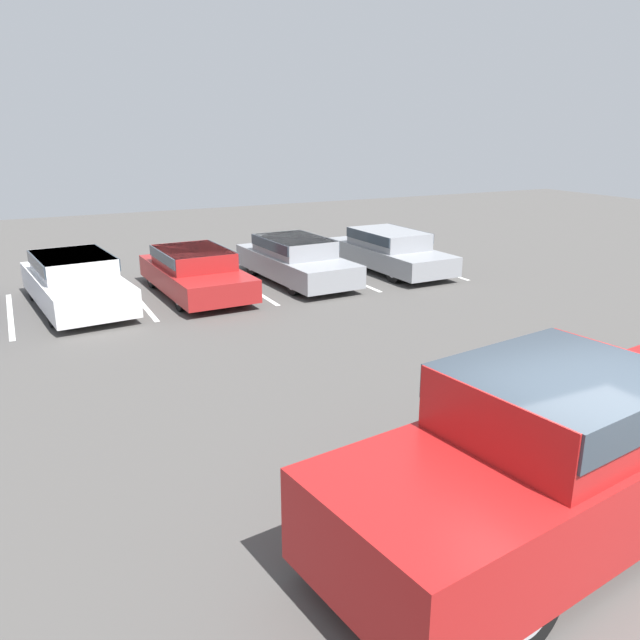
{
  "coord_description": "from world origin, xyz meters",
  "views": [
    {
      "loc": [
        -4.84,
        -3.31,
        4.21
      ],
      "look_at": [
        -0.2,
        5.96,
        1.0
      ],
      "focal_mm": 35.0,
      "sensor_mm": 36.0,
      "label": 1
    }
  ],
  "objects_px": {
    "parked_sedan_e": "(389,249)",
    "parked_sedan_d": "(295,258)",
    "pickup_truck": "(573,447)",
    "parked_sedan_c": "(195,270)",
    "parked_sedan_b": "(75,280)"
  },
  "relations": [
    {
      "from": "parked_sedan_d",
      "to": "parked_sedan_e",
      "type": "bearing_deg",
      "value": 86.44
    },
    {
      "from": "parked_sedan_d",
      "to": "parked_sedan_e",
      "type": "height_order",
      "value": "parked_sedan_d"
    },
    {
      "from": "parked_sedan_d",
      "to": "parked_sedan_c",
      "type": "bearing_deg",
      "value": -89.72
    },
    {
      "from": "parked_sedan_e",
      "to": "parked_sedan_d",
      "type": "bearing_deg",
      "value": -92.05
    },
    {
      "from": "pickup_truck",
      "to": "parked_sedan_e",
      "type": "bearing_deg",
      "value": 58.27
    },
    {
      "from": "pickup_truck",
      "to": "parked_sedan_b",
      "type": "bearing_deg",
      "value": 100.33
    },
    {
      "from": "parked_sedan_c",
      "to": "parked_sedan_d",
      "type": "xyz_separation_m",
      "value": [
        2.96,
        0.17,
        0.02
      ]
    },
    {
      "from": "parked_sedan_b",
      "to": "pickup_truck",
      "type": "bearing_deg",
      "value": 12.12
    },
    {
      "from": "parked_sedan_b",
      "to": "parked_sedan_e",
      "type": "xyz_separation_m",
      "value": [
        9.03,
        0.05,
        -0.03
      ]
    },
    {
      "from": "parked_sedan_c",
      "to": "parked_sedan_d",
      "type": "distance_m",
      "value": 2.97
    },
    {
      "from": "pickup_truck",
      "to": "parked_sedan_e",
      "type": "height_order",
      "value": "pickup_truck"
    },
    {
      "from": "parked_sedan_b",
      "to": "parked_sedan_e",
      "type": "height_order",
      "value": "parked_sedan_b"
    },
    {
      "from": "parked_sedan_b",
      "to": "parked_sedan_d",
      "type": "distance_m",
      "value": 5.89
    },
    {
      "from": "pickup_truck",
      "to": "parked_sedan_d",
      "type": "distance_m",
      "value": 11.95
    },
    {
      "from": "pickup_truck",
      "to": "parked_sedan_b",
      "type": "distance_m",
      "value": 12.28
    }
  ]
}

